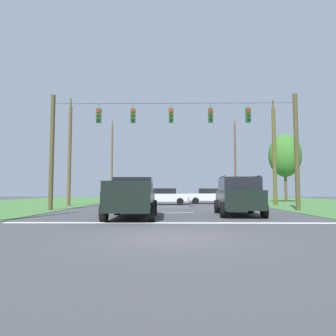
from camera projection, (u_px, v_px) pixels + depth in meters
name	position (u px, v px, depth m)	size (l,w,h in m)	color
ground_plane	(172.00, 238.00, 8.66)	(120.00, 120.00, 0.00)	#47474C
stop_bar_stripe	(173.00, 223.00, 12.59)	(13.76, 0.45, 0.01)	white
lane_dash_0	(173.00, 212.00, 18.57)	(0.15, 2.50, 0.01)	white
lane_dash_1	(173.00, 207.00, 24.94)	(0.15, 2.50, 0.01)	white
lane_dash_2	(173.00, 203.00, 33.68)	(0.15, 2.50, 0.01)	white
lane_dash_3	(173.00, 202.00, 37.28)	(0.15, 2.50, 0.01)	white
lane_dash_4	(173.00, 199.00, 48.00)	(0.15, 2.50, 0.01)	white
overhead_signal_span	(173.00, 144.00, 20.83)	(16.67, 0.31, 7.80)	#4D4526
pickup_truck	(132.00, 198.00, 15.10)	(2.40, 5.45, 1.95)	black
suv_black	(238.00, 195.00, 16.54)	(2.40, 4.89, 2.05)	black
distant_car_crossing_white	(209.00, 196.00, 31.23)	(4.30, 2.02, 1.52)	silver
distant_car_oncoming	(165.00, 196.00, 29.19)	(4.33, 2.09, 1.52)	silver
utility_pole_mid_right	(274.00, 154.00, 27.57)	(0.33, 1.97, 9.41)	brown
utility_pole_far_right	(235.00, 160.00, 44.38)	(0.31, 1.79, 11.53)	brown
utility_pole_mid_left	(70.00, 154.00, 26.66)	(0.28, 1.94, 9.31)	brown
utility_pole_far_left	(112.00, 161.00, 44.06)	(0.27, 1.59, 11.31)	brown
tree_roadside_right	(285.00, 156.00, 35.17)	(3.60, 3.60, 7.70)	brown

